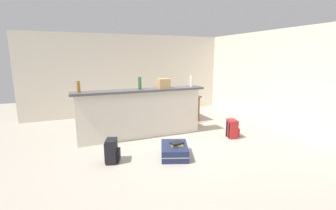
% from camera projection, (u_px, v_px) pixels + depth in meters
% --- Properties ---
extents(ground_plane, '(13.00, 13.00, 0.05)m').
position_uv_depth(ground_plane, '(170.00, 144.00, 5.15)').
color(ground_plane, '#ADA393').
extents(wall_back, '(6.60, 0.10, 2.50)m').
position_uv_depth(wall_back, '(133.00, 75.00, 7.66)').
color(wall_back, silver).
rests_on(wall_back, ground_plane).
extents(wall_right, '(0.10, 6.00, 2.50)m').
position_uv_depth(wall_right, '(272.00, 79.00, 6.31)').
color(wall_right, silver).
rests_on(wall_right, ground_plane).
extents(partition_half_wall, '(2.80, 0.20, 1.07)m').
position_uv_depth(partition_half_wall, '(142.00, 115.00, 5.39)').
color(partition_half_wall, silver).
rests_on(partition_half_wall, ground_plane).
extents(bar_countertop, '(2.96, 0.40, 0.05)m').
position_uv_depth(bar_countertop, '(141.00, 90.00, 5.28)').
color(bar_countertop, '#4C4C51').
rests_on(bar_countertop, partition_half_wall).
extents(bottle_amber, '(0.07, 0.07, 0.23)m').
position_uv_depth(bottle_amber, '(78.00, 87.00, 4.80)').
color(bottle_amber, '#9E661E').
rests_on(bottle_amber, bar_countertop).
extents(bottle_green, '(0.07, 0.07, 0.27)m').
position_uv_depth(bottle_green, '(140.00, 83.00, 5.22)').
color(bottle_green, '#2D6B38').
rests_on(bottle_green, bar_countertop).
extents(bottle_white, '(0.06, 0.06, 0.27)m').
position_uv_depth(bottle_white, '(191.00, 81.00, 5.70)').
color(bottle_white, silver).
rests_on(bottle_white, bar_countertop).
extents(grocery_bag, '(0.26, 0.18, 0.22)m').
position_uv_depth(grocery_bag, '(164.00, 83.00, 5.41)').
color(grocery_bag, tan).
rests_on(grocery_bag, bar_countertop).
extents(dining_table, '(1.10, 0.80, 0.74)m').
position_uv_depth(dining_table, '(178.00, 99.00, 6.84)').
color(dining_table, brown).
rests_on(dining_table, ground_plane).
extents(dining_chair_near_partition, '(0.41, 0.41, 0.93)m').
position_uv_depth(dining_chair_near_partition, '(185.00, 107.00, 6.30)').
color(dining_chair_near_partition, '#9E754C').
rests_on(dining_chair_near_partition, ground_plane).
extents(suitcase_flat_navy, '(0.70, 0.89, 0.22)m').
position_uv_depth(suitcase_flat_navy, '(174.00, 151.00, 4.45)').
color(suitcase_flat_navy, '#1E284C').
rests_on(suitcase_flat_navy, ground_plane).
extents(backpack_black, '(0.30, 0.32, 0.42)m').
position_uv_depth(backpack_black, '(112.00, 151.00, 4.18)').
color(backpack_black, black).
rests_on(backpack_black, ground_plane).
extents(backpack_red, '(0.29, 0.31, 0.42)m').
position_uv_depth(backpack_red, '(232.00, 129.00, 5.46)').
color(backpack_red, red).
rests_on(backpack_red, ground_plane).
extents(book_stack, '(0.25, 0.21, 0.07)m').
position_uv_depth(book_stack, '(177.00, 144.00, 4.40)').
color(book_stack, gold).
rests_on(book_stack, suitcase_flat_navy).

